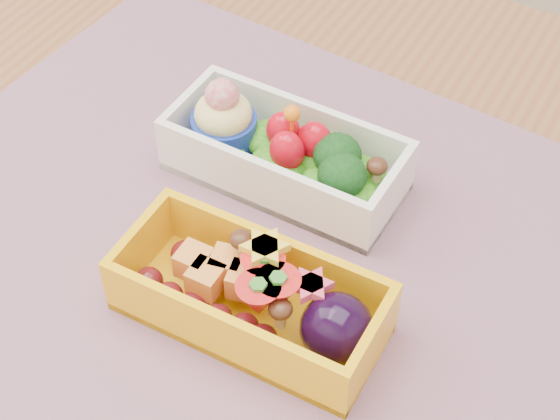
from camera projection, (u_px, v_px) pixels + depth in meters
The scene contains 4 objects.
table at pixel (304, 391), 0.65m from camera, with size 1.20×0.80×0.75m.
placemat at pixel (267, 249), 0.61m from camera, with size 0.55×0.42×0.00m, color gray.
bento_white at pixel (284, 154), 0.64m from camera, with size 0.17×0.08×0.07m.
bento_yellow at pixel (255, 297), 0.55m from camera, with size 0.17×0.08×0.06m.
Camera 1 is at (0.15, -0.31, 1.22)m, focal length 56.99 mm.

